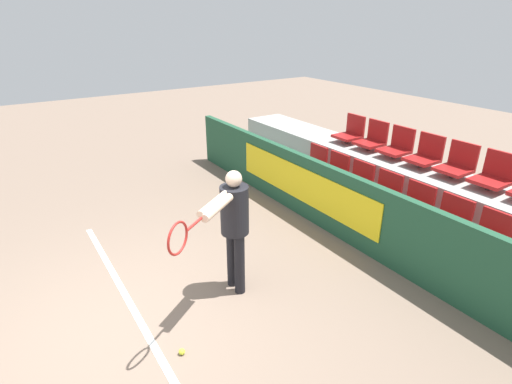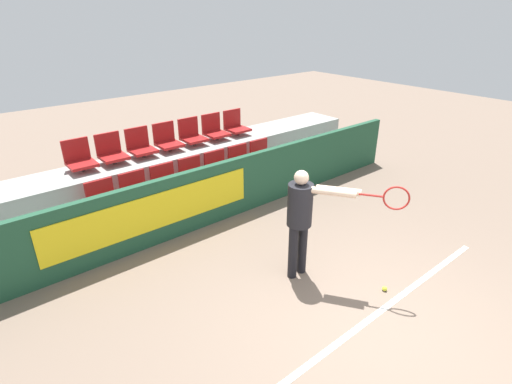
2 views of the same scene
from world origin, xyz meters
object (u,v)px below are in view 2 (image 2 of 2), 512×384
at_px(stadium_chair_11, 192,134).
at_px(tennis_player, 304,213).
at_px(stadium_chair_3, 194,175).
at_px(stadium_chair_7, 80,159).
at_px(stadium_chair_12, 214,130).
at_px(stadium_chair_4, 218,168).
at_px(stadium_chair_9, 141,145).
at_px(stadium_chair_2, 166,183).
at_px(stadium_chair_10, 167,140).
at_px(stadium_chair_8, 111,152).
at_px(stadium_chair_0, 104,201).
at_px(stadium_chair_6, 262,156).
at_px(stadium_chair_5, 241,162).
at_px(stadium_chair_1, 137,192).
at_px(tennis_ball, 385,289).
at_px(stadium_chair_13, 235,125).

bearing_deg(stadium_chair_11, tennis_player, -97.81).
height_order(stadium_chair_3, stadium_chair_7, stadium_chair_7).
height_order(stadium_chair_3, stadium_chair_12, stadium_chair_12).
xyz_separation_m(stadium_chair_3, stadium_chair_12, (1.12, 0.92, 0.46)).
height_order(stadium_chair_4, stadium_chair_9, stadium_chair_9).
distance_m(stadium_chair_7, stadium_chair_12, 2.79).
height_order(stadium_chair_2, stadium_chair_10, stadium_chair_10).
relative_size(stadium_chair_2, stadium_chair_4, 1.00).
xyz_separation_m(stadium_chair_7, stadium_chair_8, (0.56, 0.00, 0.00)).
bearing_deg(stadium_chair_2, stadium_chair_3, 0.00).
bearing_deg(stadium_chair_3, stadium_chair_12, 39.48).
relative_size(stadium_chair_0, stadium_chair_11, 1.00).
height_order(stadium_chair_6, stadium_chair_9, stadium_chair_9).
xyz_separation_m(stadium_chair_5, stadium_chair_8, (-2.23, 0.92, 0.46)).
distance_m(stadium_chair_1, stadium_chair_6, 2.79).
height_order(stadium_chair_9, stadium_chair_11, same).
bearing_deg(tennis_ball, stadium_chair_2, 108.07).
xyz_separation_m(stadium_chair_3, stadium_chair_9, (-0.56, 0.92, 0.46)).
height_order(stadium_chair_3, tennis_ball, stadium_chair_3).
bearing_deg(stadium_chair_8, stadium_chair_5, -22.39).
bearing_deg(stadium_chair_5, stadium_chair_4, 180.00).
xyz_separation_m(stadium_chair_0, stadium_chair_9, (1.12, 0.92, 0.46)).
relative_size(stadium_chair_8, stadium_chair_11, 1.00).
distance_m(stadium_chair_3, stadium_chair_13, 1.97).
relative_size(stadium_chair_8, tennis_ball, 8.02).
distance_m(stadium_chair_9, stadium_chair_13, 2.23).
relative_size(tennis_player, tennis_ball, 24.27).
bearing_deg(stadium_chair_9, stadium_chair_1, -121.25).
relative_size(stadium_chair_5, stadium_chair_12, 1.00).
bearing_deg(tennis_ball, stadium_chair_13, 77.79).
xyz_separation_m(stadium_chair_7, stadium_chair_10, (1.67, 0.00, 0.00)).
bearing_deg(stadium_chair_5, stadium_chair_0, 180.00).
xyz_separation_m(stadium_chair_6, stadium_chair_13, (0.00, 0.92, 0.46)).
height_order(stadium_chair_13, tennis_ball, stadium_chair_13).
xyz_separation_m(stadium_chair_0, stadium_chair_4, (2.23, 0.00, 0.00)).
distance_m(stadium_chair_2, stadium_chair_5, 1.67).
relative_size(stadium_chair_2, stadium_chair_13, 1.00).
distance_m(stadium_chair_4, stadium_chair_8, 1.97).
distance_m(stadium_chair_3, stadium_chair_7, 1.97).
height_order(stadium_chair_0, stadium_chair_3, same).
bearing_deg(stadium_chair_3, stadium_chair_7, 151.22).
relative_size(stadium_chair_6, tennis_ball, 8.02).
bearing_deg(stadium_chair_5, stadium_chair_12, 90.00).
bearing_deg(stadium_chair_4, stadium_chair_8, 151.22).
relative_size(stadium_chair_1, stadium_chair_11, 1.00).
relative_size(stadium_chair_9, tennis_ball, 8.02).
distance_m(stadium_chair_7, stadium_chair_13, 3.35).
height_order(stadium_chair_4, tennis_player, tennis_player).
bearing_deg(stadium_chair_7, stadium_chair_9, 0.00).
relative_size(stadium_chair_0, stadium_chair_4, 1.00).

